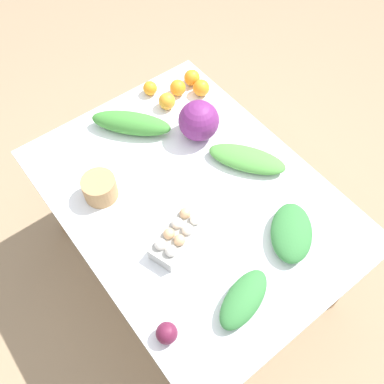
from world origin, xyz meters
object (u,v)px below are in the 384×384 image
at_px(egg_carton, 179,235).
at_px(orange_2, 167,101).
at_px(greens_bunch_chard, 131,123).
at_px(beet_root, 167,333).
at_px(cabbage_purple, 199,121).
at_px(greens_bunch_scallion, 247,159).
at_px(greens_bunch_dandelion, 291,232).
at_px(orange_4, 178,88).
at_px(orange_3, 150,88).
at_px(paper_bag, 100,188).
at_px(greens_bunch_beet_tops, 244,299).
at_px(orange_0, 192,78).
at_px(orange_1, 201,88).

relative_size(egg_carton, orange_2, 3.41).
xyz_separation_m(greens_bunch_chard, beet_root, (0.84, -0.41, -0.01)).
height_order(cabbage_purple, greens_bunch_scallion, cabbage_purple).
xyz_separation_m(greens_bunch_dandelion, orange_4, (-0.89, 0.13, 0.00)).
bearing_deg(cabbage_purple, beet_root, -44.96).
xyz_separation_m(cabbage_purple, orange_3, (-0.35, -0.02, -0.06)).
bearing_deg(cabbage_purple, paper_bag, -88.63).
distance_m(cabbage_purple, greens_bunch_beet_tops, 0.79).
height_order(orange_0, orange_2, same).
bearing_deg(orange_4, orange_0, 97.70).
xyz_separation_m(paper_bag, orange_2, (-0.24, 0.50, -0.01)).
height_order(egg_carton, greens_bunch_scallion, egg_carton).
bearing_deg(greens_bunch_dandelion, greens_bunch_beet_tops, -75.17).
height_order(cabbage_purple, orange_2, cabbage_purple).
distance_m(cabbage_purple, egg_carton, 0.54).
distance_m(greens_bunch_beet_tops, orange_0, 1.12).
distance_m(greens_bunch_dandelion, orange_3, 0.97).
height_order(orange_1, orange_4, orange_1).
xyz_separation_m(greens_bunch_beet_tops, beet_root, (-0.07, -0.28, 0.00)).
bearing_deg(orange_1, greens_bunch_dandelion, -14.57).
height_order(egg_carton, orange_0, egg_carton).
height_order(greens_bunch_chard, beet_root, greens_bunch_chard).
bearing_deg(greens_bunch_chard, orange_0, 100.21).
xyz_separation_m(greens_bunch_scallion, orange_1, (-0.45, 0.11, 0.01)).
bearing_deg(paper_bag, orange_4, 114.92).
height_order(orange_2, orange_3, orange_2).
xyz_separation_m(greens_bunch_scallion, orange_0, (-0.53, 0.12, 0.01)).
height_order(cabbage_purple, orange_1, cabbage_purple).
distance_m(egg_carton, orange_3, 0.81).
bearing_deg(orange_4, orange_1, 50.91).
height_order(orange_0, orange_3, orange_0).
bearing_deg(orange_0, orange_4, -82.30).
bearing_deg(greens_bunch_beet_tops, greens_bunch_scallion, 137.15).
xyz_separation_m(orange_2, orange_4, (-0.04, 0.09, -0.00)).
xyz_separation_m(paper_bag, orange_1, (-0.21, 0.68, -0.01)).
height_order(orange_0, orange_1, orange_1).
height_order(greens_bunch_scallion, orange_2, orange_2).
height_order(egg_carton, beet_root, egg_carton).
distance_m(greens_bunch_dandelion, orange_2, 0.85).
height_order(paper_bag, orange_0, paper_bag).
bearing_deg(egg_carton, greens_bunch_beet_tops, -102.80).
distance_m(greens_bunch_chard, orange_1, 0.39).
relative_size(paper_bag, greens_bunch_chard, 0.38).
bearing_deg(orange_0, egg_carton, -41.07).
distance_m(greens_bunch_dandelion, orange_1, 0.84).
bearing_deg(greens_bunch_beet_tops, greens_bunch_chard, 171.48).
distance_m(cabbage_purple, greens_bunch_scallion, 0.27).
relative_size(paper_bag, orange_0, 1.78).
xyz_separation_m(egg_carton, orange_3, (-0.72, 0.37, -0.01)).
height_order(cabbage_purple, greens_bunch_dandelion, cabbage_purple).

